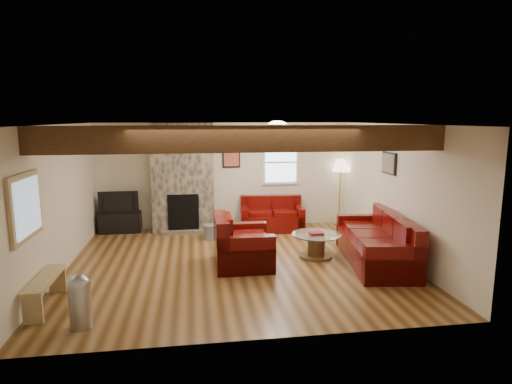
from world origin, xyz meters
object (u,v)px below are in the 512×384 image
at_px(sofa_three, 375,239).
at_px(coffee_table, 316,245).
at_px(armchair_red, 243,241).
at_px(floor_lamp, 341,169).
at_px(tv_cabinet, 120,222).
at_px(loveseat, 272,214).
at_px(television, 119,202).

xyz_separation_m(sofa_three, coffee_table, (-0.97, 0.46, -0.22)).
height_order(armchair_red, floor_lamp, floor_lamp).
height_order(armchair_red, tv_cabinet, armchair_red).
xyz_separation_m(armchair_red, coffee_table, (1.42, 0.25, -0.23)).
bearing_deg(floor_lamp, loveseat, -170.69).
height_order(television, floor_lamp, floor_lamp).
bearing_deg(floor_lamp, tv_cabinet, 179.85).
bearing_deg(floor_lamp, armchair_red, -135.79).
xyz_separation_m(coffee_table, television, (-3.96, 2.40, 0.49)).
distance_m(loveseat, television, 3.53).
bearing_deg(tv_cabinet, sofa_three, -30.15).
height_order(loveseat, floor_lamp, floor_lamp).
relative_size(coffee_table, television, 1.05).
bearing_deg(sofa_three, tv_cabinet, -112.14).
xyz_separation_m(sofa_three, armchair_red, (-2.39, 0.21, 0.01)).
height_order(coffee_table, floor_lamp, floor_lamp).
xyz_separation_m(tv_cabinet, floor_lamp, (5.25, -0.01, 1.15)).
xyz_separation_m(loveseat, tv_cabinet, (-3.50, 0.30, -0.15)).
bearing_deg(tv_cabinet, loveseat, -4.90).
xyz_separation_m(tv_cabinet, television, (0.00, 0.00, 0.49)).
bearing_deg(armchair_red, sofa_three, -95.00).
height_order(loveseat, television, television).
relative_size(loveseat, floor_lamp, 0.90).
distance_m(loveseat, coffee_table, 2.16).
xyz_separation_m(sofa_three, loveseat, (-1.43, 2.56, -0.06)).
xyz_separation_m(sofa_three, tv_cabinet, (-4.93, 2.86, -0.21)).
bearing_deg(sofa_three, coffee_table, -107.43).
xyz_separation_m(loveseat, armchair_red, (-0.96, -2.35, 0.07)).
bearing_deg(coffee_table, television, 148.76).
relative_size(coffee_table, floor_lamp, 0.57).
bearing_deg(coffee_table, armchair_red, -170.09).
xyz_separation_m(sofa_three, television, (-4.93, 2.86, 0.27)).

